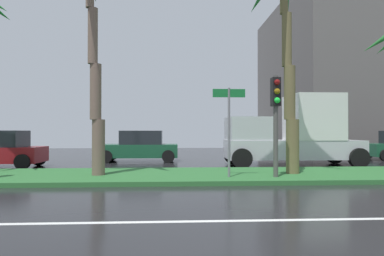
% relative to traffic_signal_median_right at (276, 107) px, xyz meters
% --- Properties ---
extents(ground_plane, '(90.00, 42.00, 0.10)m').
position_rel_traffic_signal_median_right_xyz_m(ground_plane, '(-2.72, 2.13, -2.55)').
color(ground_plane, black).
extents(near_lane_divider_stripe, '(81.00, 0.14, 0.01)m').
position_rel_traffic_signal_median_right_xyz_m(near_lane_divider_stripe, '(-2.72, -4.87, -2.50)').
color(near_lane_divider_stripe, white).
rests_on(near_lane_divider_stripe, ground_plane).
extents(median_strip, '(85.50, 4.00, 0.15)m').
position_rel_traffic_signal_median_right_xyz_m(median_strip, '(-2.72, 1.13, -2.43)').
color(median_strip, '#2D6B33').
rests_on(median_strip, ground_plane).
extents(traffic_signal_median_right, '(0.28, 0.43, 3.41)m').
position_rel_traffic_signal_median_right_xyz_m(traffic_signal_median_right, '(0.00, 0.00, 0.00)').
color(traffic_signal_median_right, '#4C4C47').
rests_on(traffic_signal_median_right, median_strip).
extents(street_name_sign, '(1.10, 0.08, 3.00)m').
position_rel_traffic_signal_median_right_xyz_m(street_name_sign, '(-1.57, 0.12, -0.42)').
color(street_name_sign, slate).
rests_on(street_name_sign, median_strip).
extents(car_in_traffic_second, '(4.30, 2.02, 1.72)m').
position_rel_traffic_signal_median_right_xyz_m(car_in_traffic_second, '(-5.32, 7.86, -1.68)').
color(car_in_traffic_second, '#195133').
rests_on(car_in_traffic_second, ground_plane).
extents(box_truck_lead, '(6.40, 2.64, 3.46)m').
position_rel_traffic_signal_median_right_xyz_m(box_truck_lead, '(2.40, 4.99, -0.95)').
color(box_truck_lead, silver).
rests_on(box_truck_lead, ground_plane).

